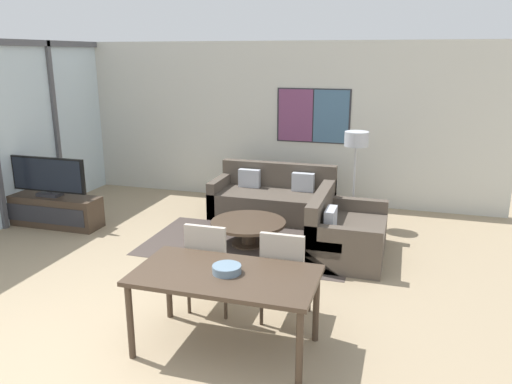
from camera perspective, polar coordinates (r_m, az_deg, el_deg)
name	(u,v)px	position (r m, az deg, el deg)	size (l,w,h in m)	color
ground_plane	(96,377)	(4.60, -17.78, -19.52)	(24.00, 24.00, 0.00)	#9E896B
wall_back	(273,122)	(8.97, 1.95, 7.96)	(8.02, 0.09, 2.80)	silver
area_rug	(248,244)	(7.04, -0.88, -6.01)	(2.89, 1.66, 0.01)	#473D38
tv_console	(51,211)	(8.36, -22.34, -1.98)	(1.60, 0.44, 0.48)	#423326
television	(48,177)	(8.23, -22.72, 1.63)	(1.30, 0.20, 0.61)	#2D2D33
sofa_main	(274,199)	(8.21, 2.05, -0.84)	(1.95, 0.93, 0.83)	#51473D
sofa_side	(342,235)	(6.72, 9.83, -4.85)	(0.93, 1.43, 0.83)	#51473D
coffee_table	(248,227)	(6.94, -0.89, -4.03)	(1.04, 1.04, 0.35)	#423326
dining_table	(225,281)	(4.44, -3.52, -10.16)	(1.61, 0.86, 0.74)	#423326
dining_chair_left	(210,263)	(5.14, -5.23, -8.04)	(0.46, 0.46, 0.97)	#B2A899
dining_chair_centre	(285,272)	(4.92, 3.29, -9.14)	(0.46, 0.46, 0.97)	#B2A899
fruit_bowl	(227,269)	(4.39, -3.36, -8.74)	(0.26, 0.26, 0.07)	slate
floor_lamp	(356,146)	(7.65, 11.37, 5.19)	(0.36, 0.36, 1.47)	#2D2D33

